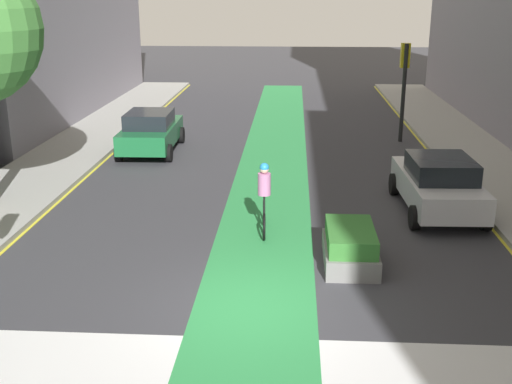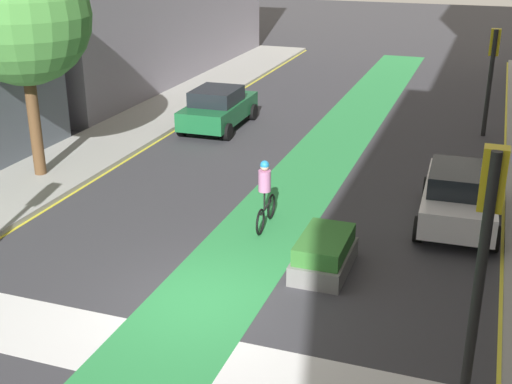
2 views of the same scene
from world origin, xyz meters
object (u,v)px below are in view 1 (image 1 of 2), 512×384
traffic_signal_far_right (404,73)px  car_white_right_far (438,184)px  car_green_left_far (151,131)px  cyclist_in_lane (264,197)px  median_planter (350,247)px

traffic_signal_far_right → car_white_right_far: size_ratio=0.92×
car_green_left_far → cyclist_in_lane: (4.67, -8.17, 0.17)m
median_planter → car_green_left_far: bearing=123.9°
traffic_signal_far_right → median_planter: bearing=-103.8°
traffic_signal_far_right → car_green_left_far: (-9.72, -2.46, -1.94)m
car_white_right_far → cyclist_in_lane: cyclist_in_lane is taller
car_green_left_far → cyclist_in_lane: cyclist_in_lane is taller
car_white_right_far → car_green_left_far: size_ratio=1.00×
traffic_signal_far_right → car_green_left_far: traffic_signal_far_right is taller
car_white_right_far → car_green_left_far: same height
car_green_left_far → cyclist_in_lane: size_ratio=2.28×
car_green_left_far → median_planter: (6.67, -9.93, -0.40)m
car_white_right_far → car_green_left_far: bearing=146.4°
car_green_left_far → cyclist_in_lane: bearing=-60.3°
car_white_right_far → median_planter: bearing=-126.0°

